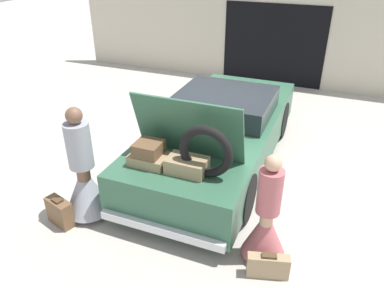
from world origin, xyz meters
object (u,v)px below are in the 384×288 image
person_right (266,224)px  car (219,133)px  person_left (84,179)px  suitcase_beside_left_person (60,212)px  suitcase_beside_right_person (268,266)px

person_right → car: bearing=32.3°
car → person_left: 2.56m
suitcase_beside_left_person → car: bearing=58.4°
suitcase_beside_left_person → person_right: bearing=9.2°
person_left → person_right: person_left is taller
suitcase_beside_right_person → person_right: bearing=113.1°
person_right → suitcase_beside_left_person: (-2.88, -0.46, -0.34)m
car → suitcase_beside_right_person: bearing=-58.7°
person_left → car: bearing=154.0°
car → person_right: bearing=-57.6°
person_right → suitcase_beside_left_person: 2.93m
person_right → suitcase_beside_left_person: bearing=99.1°
car → person_right: size_ratio=3.15×
person_left → person_right: (2.63, 0.12, -0.07)m
car → person_right: (1.31, -2.07, -0.05)m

